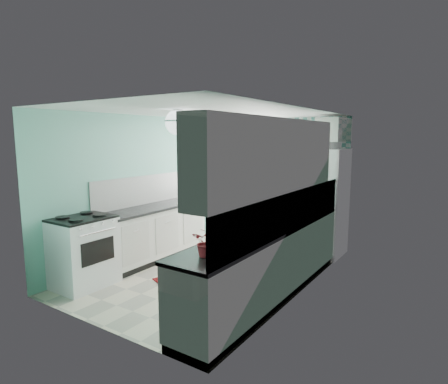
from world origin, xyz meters
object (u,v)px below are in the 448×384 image
Objects in this scene: fridge at (320,202)px; ceiling_light at (178,122)px; sink at (302,214)px; stove at (83,251)px; fruit_bowl at (215,250)px; microwave at (323,140)px; potted_plant at (207,242)px.

ceiling_light is at bearing -115.11° from fridge.
stove is at bearing -137.48° from sink.
ceiling_light reaches higher than fridge.
microwave is at bearing 91.48° from fruit_bowl.
ceiling_light is 0.66× the size of sink.
fridge is at bearing 94.54° from sink.
ceiling_light is 2.28m from stove.
fruit_bowl is at bearing -3.55° from stove.
sink is at bearing 51.57° from ceiling_light.
stove is at bearing 58.58° from microwave.
ceiling_light is at bearing -128.81° from sink.
fridge is at bearing 91.43° from potted_plant.
sink is at bearing 42.94° from stove.
fridge reaches higher than sink.
fruit_bowl is at bearing -90.65° from fridge.
stove is 1.72× the size of microwave.
stove is at bearing 173.22° from potted_plant.
sink is 1.59m from microwave.
potted_plant is (1.20, -1.00, -1.23)m from ceiling_light.
sink is at bearing 89.90° from fruit_bowl.
sink is at bearing 89.90° from potted_plant.
stove is 1.86× the size of sink.
microwave reaches higher than stove.
fruit_bowl is 0.99× the size of potted_plant.
fridge is at bearing 91.48° from fruit_bowl.
ceiling_light is 3.15m from fridge.
ceiling_light is 2.00m from fruit_bowl.
sink is 1.76× the size of fruit_bowl.
stove is 3.24× the size of potted_plant.
ceiling_light is at bearing 30.87° from stove.
fruit_bowl is (0.09, -3.48, 0.02)m from fridge.
ceiling_light is 2.38m from sink.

